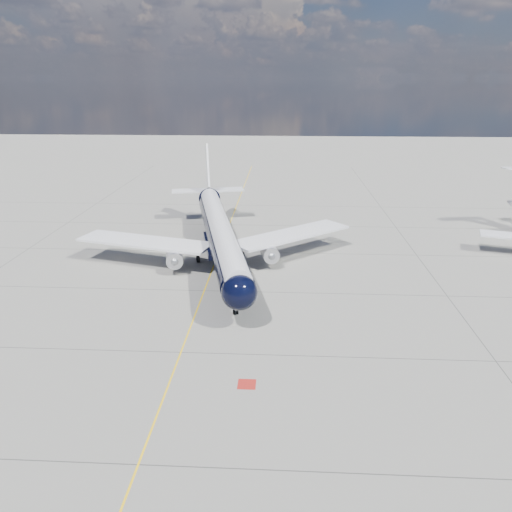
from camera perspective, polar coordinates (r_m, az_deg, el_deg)
name	(u,v)px	position (r m, az deg, el deg)	size (l,w,h in m)	color
ground	(223,242)	(81.63, -3.80, 1.64)	(320.00, 320.00, 0.00)	gray
taxiway_centerline	(219,252)	(76.93, -4.24, 0.50)	(0.16, 160.00, 0.01)	yellow
red_marking	(247,384)	(44.87, -1.06, -14.44)	(1.60, 1.60, 0.01)	maroon
main_airliner	(220,231)	(71.99, -4.19, 2.87)	(39.87, 49.21, 14.35)	black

